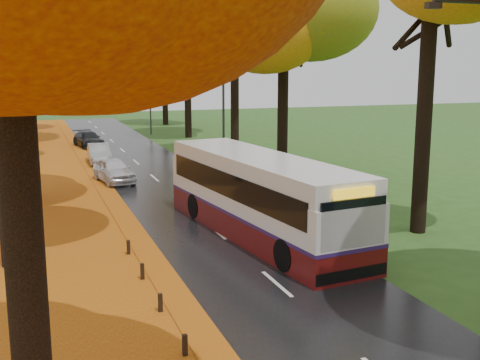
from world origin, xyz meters
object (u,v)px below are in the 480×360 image
car_dark (88,139)px  car_silver (99,153)px  car_white (114,170)px  streetlamp_far (147,83)px  streetlamp_mid (219,95)px  bus (260,194)px

car_dark → car_silver: bearing=-100.3°
car_white → car_silver: car_white is taller
streetlamp_far → car_dark: (-6.17, -7.14, -4.07)m
streetlamp_mid → car_white: (-6.30, -0.44, -4.01)m
streetlamp_mid → car_silver: size_ratio=2.08×
car_white → car_silver: 6.92m
streetlamp_far → car_white: bearing=-105.7°
streetlamp_mid → car_dark: bearing=112.5°
streetlamp_mid → streetlamp_far: bearing=90.0°
streetlamp_far → bus: (-2.54, -35.00, -3.07)m
car_white → car_dark: car_white is taller
bus → car_dark: 28.12m
car_silver → streetlamp_far: bearing=69.8°
streetlamp_far → car_silver: 17.23m
streetlamp_mid → car_white: 7.48m
streetlamp_mid → bus: 13.60m
streetlamp_far → bus: size_ratio=0.67×
streetlamp_far → bus: 35.23m
car_silver → car_dark: size_ratio=0.93×
car_silver → car_dark: car_silver is taller
car_white → car_dark: (0.12, 15.31, -0.06)m
streetlamp_far → car_white: 23.65m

